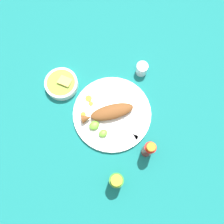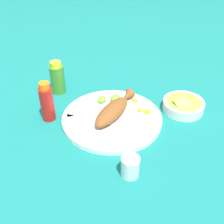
{
  "view_description": "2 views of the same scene",
  "coord_description": "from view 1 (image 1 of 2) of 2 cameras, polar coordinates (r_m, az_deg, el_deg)",
  "views": [
    {
      "loc": [
        -0.17,
        -0.26,
        1.09
      ],
      "look_at": [
        0.0,
        0.0,
        0.04
      ],
      "focal_mm": 40.0,
      "sensor_mm": 36.0,
      "label": 1
    },
    {
      "loc": [
        0.77,
        0.16,
        0.61
      ],
      "look_at": [
        0.0,
        0.0,
        0.04
      ],
      "focal_mm": 45.0,
      "sensor_mm": 36.0,
      "label": 2
    }
  ],
  "objects": [
    {
      "name": "salt_cup",
      "position": [
        1.19,
        6.79,
        9.66
      ],
      "size": [
        0.05,
        0.05,
        0.06
      ],
      "color": "silver",
      "rests_on": "ground_plane"
    },
    {
      "name": "hot_sauce_bottle_green",
      "position": [
        1.03,
        0.96,
        -15.41
      ],
      "size": [
        0.06,
        0.06,
        0.13
      ],
      "color": "#3D8428",
      "rests_on": "ground_plane"
    },
    {
      "name": "carrot_slice_far",
      "position": [
        1.12,
        -6.6,
        -0.58
      ],
      "size": [
        0.02,
        0.02,
        0.0
      ],
      "primitive_type": "cylinder",
      "color": "orange",
      "rests_on": "main_plate"
    },
    {
      "name": "fried_fish",
      "position": [
        1.09,
        -0.61,
        -0.12
      ],
      "size": [
        0.24,
        0.12,
        0.04
      ],
      "rotation": [
        0.0,
        0.0,
        -0.32
      ],
      "color": "brown",
      "rests_on": "main_plate"
    },
    {
      "name": "lime_wedge_main",
      "position": [
        1.09,
        -4.1,
        -3.06
      ],
      "size": [
        0.05,
        0.04,
        0.03
      ],
      "primitive_type": "ellipsoid",
      "color": "#6BB233",
      "rests_on": "main_plate"
    },
    {
      "name": "carrot_slice_mid",
      "position": [
        1.13,
        -4.86,
        1.95
      ],
      "size": [
        0.02,
        0.02,
        0.0
      ],
      "primitive_type": "cylinder",
      "color": "orange",
      "rests_on": "main_plate"
    },
    {
      "name": "main_plate",
      "position": [
        1.12,
        0.0,
        -0.41
      ],
      "size": [
        0.35,
        0.35,
        0.02
      ],
      "primitive_type": "cylinder",
      "color": "white",
      "rests_on": "ground_plane"
    },
    {
      "name": "fork_far",
      "position": [
        1.09,
        1.96,
        -4.53
      ],
      "size": [
        0.12,
        0.16,
        0.0
      ],
      "rotation": [
        0.0,
        0.0,
        5.36
      ],
      "color": "silver",
      "rests_on": "main_plate"
    },
    {
      "name": "hot_sauce_bottle_red",
      "position": [
        1.04,
        8.35,
        -8.45
      ],
      "size": [
        0.05,
        0.05,
        0.15
      ],
      "color": "#B21914",
      "rests_on": "ground_plane"
    },
    {
      "name": "fork_near",
      "position": [
        1.1,
        3.89,
        -2.82
      ],
      "size": [
        0.02,
        0.19,
        0.0
      ],
      "rotation": [
        0.0,
        0.0,
        4.67
      ],
      "color": "silver",
      "rests_on": "main_plate"
    },
    {
      "name": "lime_wedge_side",
      "position": [
        1.08,
        -2.06,
        -4.9
      ],
      "size": [
        0.04,
        0.03,
        0.02
      ],
      "primitive_type": "ellipsoid",
      "color": "#6BB233",
      "rests_on": "main_plate"
    },
    {
      "name": "guacamole_bowl",
      "position": [
        1.18,
        -11.46,
        6.34
      ],
      "size": [
        0.15,
        0.15,
        0.05
      ],
      "color": "white",
      "rests_on": "ground_plane"
    },
    {
      "name": "carrot_slice_near",
      "position": [
        1.14,
        -5.38,
        3.13
      ],
      "size": [
        0.03,
        0.03,
        0.0
      ],
      "primitive_type": "cylinder",
      "color": "orange",
      "rests_on": "main_plate"
    },
    {
      "name": "ground_plane",
      "position": [
        1.13,
        0.0,
        -0.54
      ],
      "size": [
        4.0,
        4.0,
        0.0
      ],
      "primitive_type": "plane",
      "color": "#146B66"
    }
  ]
}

